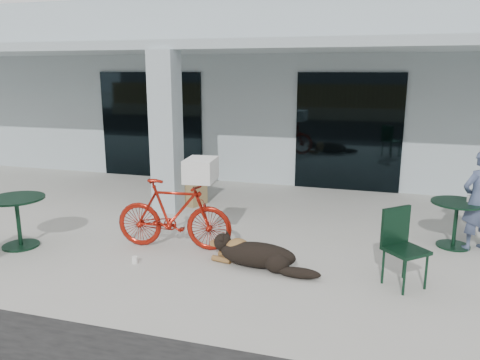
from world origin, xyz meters
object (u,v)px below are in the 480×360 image
(cafe_table_near, at_px, (18,222))
(person, at_px, (479,200))
(trash_receptacle, at_px, (192,183))
(bicycle, at_px, (174,214))
(cafe_chair_far_a, at_px, (406,249))
(dog, at_px, (258,253))
(cafe_table_far, at_px, (455,224))

(cafe_table_near, xyz_separation_m, person, (6.91, 1.92, 0.39))
(cafe_table_near, height_order, trash_receptacle, trash_receptacle)
(bicycle, distance_m, person, 4.71)
(bicycle, bearing_deg, cafe_chair_far_a, -102.57)
(dog, relative_size, trash_receptacle, 1.42)
(cafe_table_far, bearing_deg, person, -6.56)
(bicycle, bearing_deg, dog, -109.83)
(bicycle, bearing_deg, cafe_table_near, 99.09)
(dog, height_order, trash_receptacle, trash_receptacle)
(dog, relative_size, cafe_chair_far_a, 1.24)
(bicycle, height_order, cafe_table_near, bicycle)
(bicycle, xyz_separation_m, trash_receptacle, (-0.68, 2.40, -0.11))
(cafe_table_far, distance_m, person, 0.51)
(cafe_table_near, bearing_deg, cafe_table_far, 16.43)
(person, xyz_separation_m, trash_receptacle, (-5.21, 1.12, -0.35))
(cafe_table_far, relative_size, cafe_chair_far_a, 0.78)
(dog, relative_size, cafe_table_far, 1.60)
(trash_receptacle, bearing_deg, person, -12.14)
(dog, bearing_deg, trash_receptacle, 138.20)
(bicycle, distance_m, dog, 1.53)
(cafe_table_far, bearing_deg, trash_receptacle, 167.54)
(bicycle, xyz_separation_m, cafe_chair_far_a, (3.41, -0.40, -0.05))
(cafe_chair_far_a, bearing_deg, trash_receptacle, 102.98)
(bicycle, distance_m, trash_receptacle, 2.50)
(dog, relative_size, cafe_table_near, 1.46)
(cafe_table_near, relative_size, trash_receptacle, 0.97)
(dog, bearing_deg, person, 38.57)
(cafe_table_near, xyz_separation_m, cafe_chair_far_a, (5.80, 0.24, 0.10))
(cafe_table_far, bearing_deg, cafe_table_near, -163.57)
(trash_receptacle, bearing_deg, cafe_table_far, -12.46)
(bicycle, height_order, person, person)
(cafe_chair_far_a, relative_size, person, 0.64)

